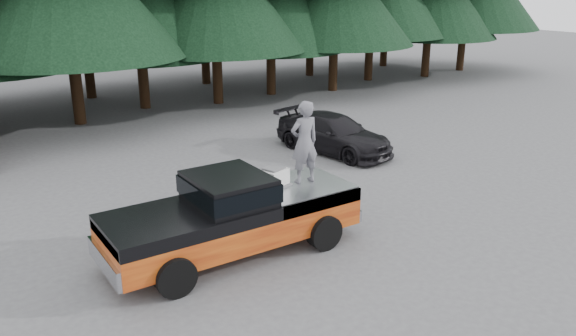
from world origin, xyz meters
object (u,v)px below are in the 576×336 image
pickup_truck (234,227)px  man_on_bed (304,142)px  parked_car (334,134)px  air_compressor (274,178)px

pickup_truck → man_on_bed: size_ratio=3.00×
pickup_truck → parked_car: (6.88, 5.08, 0.02)m
pickup_truck → parked_car: bearing=36.4°
air_compressor → parked_car: (5.68, 4.90, -0.86)m
man_on_bed → parked_car: 7.19m
parked_car → pickup_truck: bearing=-154.7°
pickup_truck → man_on_bed: 2.60m
air_compressor → man_on_bed: size_ratio=0.30×
parked_car → air_compressor: bearing=-150.3°
air_compressor → parked_car: size_ratio=0.13×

